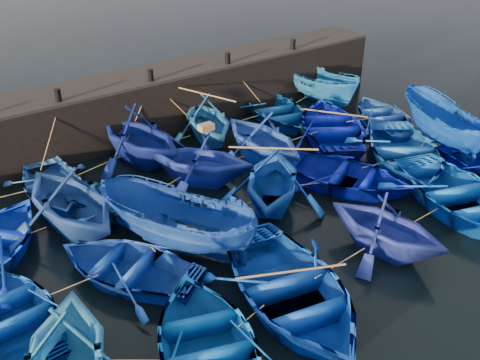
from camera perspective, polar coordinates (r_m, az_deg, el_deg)
ground at (r=17.53m, az=6.24°, el=-6.19°), size 120.00×120.00×0.00m
quay_wall at (r=24.66m, az=-10.19°, el=7.93°), size 26.00×2.50×2.50m
quay_top at (r=24.21m, az=-10.47°, el=10.80°), size 26.00×2.50×0.12m
bollard_1 at (r=21.96m, az=-18.84°, el=8.56°), size 0.24×0.24×0.50m
bollard_2 at (r=23.35m, az=-9.52°, el=10.98°), size 0.24×0.24×0.50m
bollard_3 at (r=25.30m, az=-1.32°, el=12.85°), size 0.24×0.24×0.50m
bollard_4 at (r=27.70m, az=5.68°, el=14.22°), size 0.24×0.24×0.50m
boat_1 at (r=20.52m, az=-19.41°, el=-0.57°), size 3.63×4.71×0.90m
boat_2 at (r=21.70m, az=-10.77°, el=4.71°), size 4.89×5.40×2.47m
boat_3 at (r=23.21m, az=-3.50°, el=6.50°), size 4.53×4.93×2.18m
boat_4 at (r=25.59m, az=3.91°, el=7.39°), size 4.72×5.73×1.03m
boat_5 at (r=27.83m, az=8.57°, el=9.93°), size 2.09×4.94×1.88m
boat_7 at (r=17.86m, az=-17.67°, el=-1.93°), size 4.74×5.32×2.55m
boat_8 at (r=18.73m, az=-11.42°, el=-2.35°), size 5.32×5.52×0.93m
boat_9 at (r=19.96m, az=-4.24°, el=2.33°), size 5.26×5.35×2.13m
boat_10 at (r=21.42m, az=2.42°, el=4.66°), size 3.82×4.43×2.32m
boat_11 at (r=24.08m, az=9.80°, el=5.71°), size 6.57×7.01×1.18m
boat_12 at (r=26.00m, az=15.01°, el=6.65°), size 4.70×5.34×0.92m
boat_13 at (r=15.30m, az=-23.11°, el=-12.93°), size 3.45×4.66×0.93m
boat_14 at (r=15.92m, az=-11.86°, el=-8.88°), size 5.11×5.55×0.94m
boat_15 at (r=16.40m, az=-6.78°, el=-4.70°), size 4.39×5.53×2.03m
boat_16 at (r=18.42m, az=3.47°, el=0.12°), size 5.73×5.73×2.29m
boat_17 at (r=20.25m, az=11.20°, el=0.48°), size 5.40×6.08×1.04m
boat_18 at (r=22.28m, az=17.21°, el=2.73°), size 6.78×7.14×1.20m
boat_19 at (r=24.40m, az=20.76°, el=5.52°), size 3.46×5.50×1.99m
boat_20 at (r=12.73m, az=-18.26°, el=-17.74°), size 5.35×5.64×2.33m
boat_21 at (r=13.35m, az=-3.41°, el=-17.04°), size 5.05×5.93×1.04m
boat_22 at (r=14.65m, az=5.40°, el=-11.58°), size 5.24×6.52×1.20m
boat_23 at (r=16.84m, az=15.37°, el=-4.69°), size 4.07×4.47×2.03m
boat_24 at (r=19.98m, az=22.39°, el=-1.56°), size 5.72×6.79×1.20m
wooden_crate at (r=19.59m, az=-3.63°, el=5.65°), size 0.54×0.35×0.24m
mooring_ropes at (r=20.53m, az=-2.92°, el=2.64°), size 18.10×11.98×2.10m
loose_oars at (r=19.47m, az=3.79°, el=3.83°), size 10.82×12.05×1.17m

